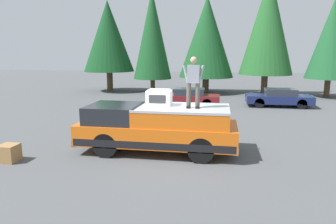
# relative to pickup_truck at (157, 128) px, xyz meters

# --- Properties ---
(ground_plane) EXTENTS (90.00, 90.00, 0.00)m
(ground_plane) POSITION_rel_pickup_truck_xyz_m (-0.14, -0.54, -0.87)
(ground_plane) COLOR #4C4F51
(pickup_truck) EXTENTS (2.01, 5.54, 1.65)m
(pickup_truck) POSITION_rel_pickup_truck_xyz_m (0.00, 0.00, 0.00)
(pickup_truck) COLOR orange
(pickup_truck) RESTS_ON ground
(compressor_unit) EXTENTS (0.65, 0.84, 0.56)m
(compressor_unit) POSITION_rel_pickup_truck_xyz_m (0.19, -0.03, 1.05)
(compressor_unit) COLOR silver
(compressor_unit) RESTS_ON pickup_truck
(person_on_truck_bed) EXTENTS (0.29, 0.72, 1.69)m
(person_on_truck_bed) POSITION_rel_pickup_truck_xyz_m (-0.16, -1.25, 1.68)
(person_on_truck_bed) COLOR #423D38
(person_on_truck_bed) RESTS_ON pickup_truck
(parked_car_navy) EXTENTS (1.64, 4.10, 1.16)m
(parked_car_navy) POSITION_rel_pickup_truck_xyz_m (10.34, -5.90, -0.29)
(parked_car_navy) COLOR navy
(parked_car_navy) RESTS_ON ground
(parked_car_maroon) EXTENTS (1.64, 4.10, 1.16)m
(parked_car_maroon) POSITION_rel_pickup_truck_xyz_m (9.56, -0.09, -0.29)
(parked_car_maroon) COLOR maroon
(parked_car_maroon) RESTS_ON ground
(wooden_crate) EXTENTS (0.56, 0.56, 0.56)m
(wooden_crate) POSITION_rel_pickup_truck_xyz_m (-1.79, 4.53, -0.59)
(wooden_crate) COLOR olive
(wooden_crate) RESTS_ON ground
(conifer_far_left) EXTENTS (3.53, 3.53, 7.47)m
(conifer_far_left) POSITION_rel_pickup_truck_xyz_m (15.27, -10.32, 3.58)
(conifer_far_left) COLOR #4C3826
(conifer_far_left) RESTS_ON ground
(conifer_left) EXTENTS (4.20, 4.20, 9.53)m
(conifer_left) POSITION_rel_pickup_truck_xyz_m (15.75, -5.66, 4.73)
(conifer_left) COLOR #4C3826
(conifer_left) RESTS_ON ground
(conifer_center_left) EXTENTS (4.60, 4.60, 8.06)m
(conifer_center_left) POSITION_rel_pickup_truck_xyz_m (16.45, -0.88, 3.83)
(conifer_center_left) COLOR #4C3826
(conifer_center_left) RESTS_ON ground
(conifer_center_right) EXTENTS (3.27, 3.27, 8.67)m
(conifer_center_right) POSITION_rel_pickup_truck_xyz_m (16.10, 3.72, 4.05)
(conifer_center_right) COLOR #4C3826
(conifer_center_right) RESTS_ON ground
(conifer_right) EXTENTS (4.41, 4.41, 7.87)m
(conifer_right) POSITION_rel_pickup_truck_xyz_m (16.16, 7.68, 3.94)
(conifer_right) COLOR #4C3826
(conifer_right) RESTS_ON ground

